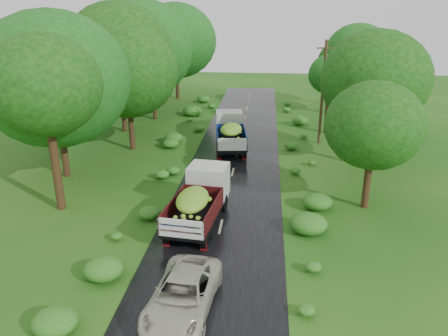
# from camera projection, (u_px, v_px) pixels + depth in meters

# --- Properties ---
(ground) EXTENTS (120.00, 120.00, 0.00)m
(ground) POSITION_uv_depth(u_px,v_px,m) (211.00, 270.00, 19.14)
(ground) COLOR #104B10
(ground) RESTS_ON ground
(road) EXTENTS (6.50, 80.00, 0.02)m
(road) POSITION_uv_depth(u_px,v_px,m) (223.00, 218.00, 23.80)
(road) COLOR black
(road) RESTS_ON ground
(road_lines) EXTENTS (0.12, 69.60, 0.00)m
(road_lines) POSITION_uv_depth(u_px,v_px,m) (224.00, 210.00, 24.73)
(road_lines) COLOR #BFB78C
(road_lines) RESTS_ON road
(truck_near) EXTENTS (2.86, 6.34, 2.57)m
(truck_near) POSITION_uv_depth(u_px,v_px,m) (200.00, 197.00, 22.85)
(truck_near) COLOR black
(truck_near) RESTS_ON ground
(truck_far) EXTENTS (3.00, 6.47, 2.62)m
(truck_far) POSITION_uv_depth(u_px,v_px,m) (230.00, 131.00, 34.90)
(truck_far) COLOR black
(truck_far) RESTS_ON ground
(car) EXTENTS (2.66, 5.07, 1.36)m
(car) POSITION_uv_depth(u_px,v_px,m) (183.00, 294.00, 16.40)
(car) COLOR #BBBAA6
(car) RESTS_ON road
(utility_pole) EXTENTS (1.46, 0.43, 8.41)m
(utility_pole) POSITION_uv_depth(u_px,v_px,m) (323.00, 92.00, 35.22)
(utility_pole) COLOR #382616
(utility_pole) RESTS_ON ground
(trees_left) EXTENTS (7.39, 35.65, 9.14)m
(trees_left) POSITION_uv_depth(u_px,v_px,m) (129.00, 57.00, 38.78)
(trees_left) COLOR black
(trees_left) RESTS_ON ground
(trees_right) EXTENTS (6.58, 30.77, 8.00)m
(trees_right) POSITION_uv_depth(u_px,v_px,m) (356.00, 74.00, 35.90)
(trees_right) COLOR black
(trees_right) RESTS_ON ground
(shrubs) EXTENTS (11.90, 44.00, 0.70)m
(shrubs) POSITION_uv_depth(u_px,v_px,m) (235.00, 158.00, 32.07)
(shrubs) COLOR #17631A
(shrubs) RESTS_ON ground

